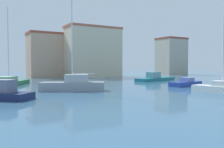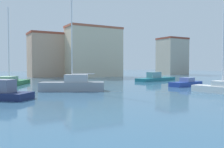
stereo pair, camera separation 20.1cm
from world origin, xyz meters
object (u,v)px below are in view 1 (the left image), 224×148
Objects in this scene: sailboat_white_distant_north at (223,88)px; sailboat_green_inner_mooring at (8,82)px; sailboat_grey_distant_east at (73,85)px; motorboat_blue_outer_mooring at (186,83)px; motorboat_teal_behind_lamppost at (155,78)px.

sailboat_green_inner_mooring reaches higher than sailboat_white_distant_north.
sailboat_white_distant_north is 0.93× the size of sailboat_grey_distant_east.
sailboat_grey_distant_east is at bearing -64.51° from sailboat_green_inner_mooring.
sailboat_grey_distant_east is at bearing 172.21° from motorboat_blue_outer_mooring.
sailboat_grey_distant_east is 1.96× the size of motorboat_blue_outer_mooring.
sailboat_white_distant_north is at bearing -109.69° from motorboat_teal_behind_lamppost.
sailboat_grey_distant_east reaches higher than sailboat_white_distant_north.
sailboat_grey_distant_east is 0.98× the size of sailboat_green_inner_mooring.
sailboat_grey_distant_east is at bearing 141.79° from sailboat_white_distant_north.
sailboat_white_distant_north is 1.82× the size of motorboat_blue_outer_mooring.
sailboat_grey_distant_east is (-18.44, -8.02, 0.23)m from motorboat_teal_behind_lamppost.
motorboat_teal_behind_lamppost reaches higher than motorboat_blue_outer_mooring.
sailboat_green_inner_mooring is at bearing 172.84° from motorboat_teal_behind_lamppost.
motorboat_blue_outer_mooring is (20.37, -13.06, -0.07)m from sailboat_green_inner_mooring.
motorboat_teal_behind_lamppost is (6.29, 17.58, -0.07)m from sailboat_white_distant_north.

